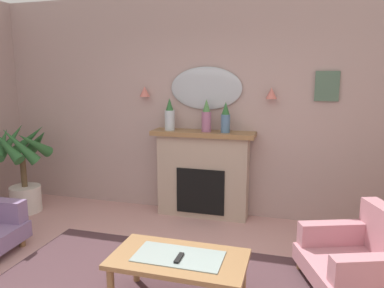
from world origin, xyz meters
The scene contains 13 objects.
wall_back centered at (0.00, 2.53, 1.46)m, with size 7.28×0.10×2.93m, color #B29993.
fireplace centered at (-0.13, 2.31, 0.57)m, with size 1.36×0.36×1.16m.
mantel_vase_right centered at (-0.58, 2.28, 1.35)m, with size 0.13×0.13×0.42m.
mantel_vase_centre centered at (-0.08, 2.28, 1.35)m, with size 0.12×0.12×0.42m.
mantel_vase_left centered at (0.17, 2.28, 1.34)m, with size 0.12×0.12×0.39m.
wall_mirror centered at (-0.13, 2.45, 1.71)m, with size 0.96×0.06×0.56m, color #B2BCC6.
wall_sconce_left centered at (-0.98, 2.40, 1.66)m, with size 0.14×0.14×0.14m, color #D17066.
wall_sconce_right centered at (0.72, 2.40, 1.66)m, with size 0.14×0.14×0.14m, color #D17066.
framed_picture centered at (1.37, 2.46, 1.75)m, with size 0.28×0.03×0.36m, color #4C6B56.
coffee_table centered at (0.18, 0.32, 0.38)m, with size 1.10×0.60×0.45m.
tv_remote centered at (0.20, 0.28, 0.45)m, with size 0.04×0.16×0.02m, color black.
armchair_in_corner centered at (1.67, 1.03, 0.31)m, with size 1.05×1.04×0.71m.
potted_plant_tall_palm centered at (-2.54, 1.78, 0.67)m, with size 0.81×0.81×1.26m.
Camera 1 is at (1.03, -2.28, 1.89)m, focal length 34.31 mm.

